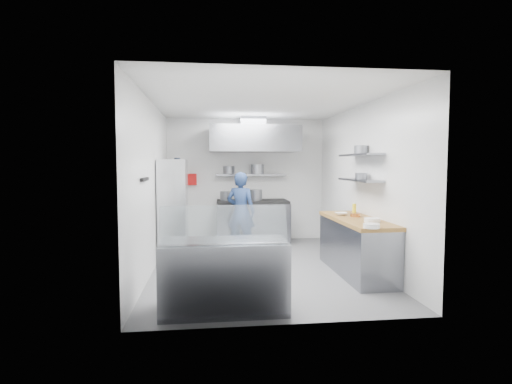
{
  "coord_description": "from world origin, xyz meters",
  "views": [
    {
      "loc": [
        -0.87,
        -6.71,
        1.77
      ],
      "look_at": [
        0.0,
        0.6,
        1.25
      ],
      "focal_mm": 28.0,
      "sensor_mm": 36.0,
      "label": 1
    }
  ],
  "objects": [
    {
      "name": "plate_stack_a",
      "position": [
        1.32,
        -1.58,
        0.93
      ],
      "size": [
        0.22,
        0.22,
        0.06
      ],
      "primitive_type": "cylinder",
      "color": "white",
      "rests_on": "prep_counter_top"
    },
    {
      "name": "over_range_shelf",
      "position": [
        0.1,
        2.34,
        1.52
      ],
      "size": [
        1.6,
        0.3,
        0.04
      ],
      "primitive_type": "cube",
      "color": "gray",
      "rests_on": "wall_back"
    },
    {
      "name": "wall_back",
      "position": [
        0.0,
        2.5,
        1.4
      ],
      "size": [
        3.6,
        2.8,
        0.02
      ],
      "primitive_type": "cube",
      "rotation": [
        1.57,
        0.0,
        0.0
      ],
      "color": "white",
      "rests_on": "floor"
    },
    {
      "name": "copper_pan",
      "position": [
        1.53,
        -0.42,
        0.93
      ],
      "size": [
        0.16,
        0.16,
        0.06
      ],
      "primitive_type": "cylinder",
      "color": "#C57537",
      "rests_on": "prep_counter_top"
    },
    {
      "name": "red_firebox",
      "position": [
        -1.25,
        2.44,
        1.42
      ],
      "size": [
        0.22,
        0.1,
        0.26
      ],
      "primitive_type": "cube",
      "color": "red",
      "rests_on": "wall_back"
    },
    {
      "name": "extractor_hood",
      "position": [
        0.1,
        1.93,
        2.3
      ],
      "size": [
        1.9,
        1.15,
        0.55
      ],
      "primitive_type": "cube",
      "color": "gray",
      "rests_on": "wall_back"
    },
    {
      "name": "prep_counter_base",
      "position": [
        1.48,
        -0.6,
        0.42
      ],
      "size": [
        0.62,
        2.0,
        0.84
      ],
      "primitive_type": "cube",
      "color": "gray",
      "rests_on": "floor"
    },
    {
      "name": "shelf_pot_b",
      "position": [
        0.23,
        2.23,
        1.65
      ],
      "size": [
        0.29,
        0.29,
        0.22
      ],
      "primitive_type": "cylinder",
      "color": "slate",
      "rests_on": "over_range_shelf"
    },
    {
      "name": "shelf_pot_d",
      "position": [
        1.69,
        -0.21,
        2.01
      ],
      "size": [
        0.23,
        0.23,
        0.14
      ],
      "primitive_type": "cylinder",
      "color": "slate",
      "rests_on": "wall_shelf_upper"
    },
    {
      "name": "mixing_bowl",
      "position": [
        1.35,
        -0.23,
        0.93
      ],
      "size": [
        0.21,
        0.21,
        0.05
      ],
      "primitive_type": "imported",
      "rotation": [
        0.0,
        0.0,
        -0.01
      ],
      "color": "white",
      "rests_on": "prep_counter_top"
    },
    {
      "name": "wall_right",
      "position": [
        1.8,
        0.0,
        1.4
      ],
      "size": [
        2.8,
        5.0,
        0.02
      ],
      "primitive_type": "cube",
      "rotation": [
        1.57,
        0.0,
        -1.57
      ],
      "color": "white",
      "rests_on": "floor"
    },
    {
      "name": "shelf_pot_c",
      "position": [
        1.66,
        -0.31,
        1.57
      ],
      "size": [
        0.2,
        0.2,
        0.1
      ],
      "primitive_type": "cylinder",
      "color": "slate",
      "rests_on": "wall_shelf_lower"
    },
    {
      "name": "shelf_pot_a",
      "position": [
        -0.4,
        2.53,
        1.63
      ],
      "size": [
        0.27,
        0.27,
        0.18
      ],
      "primitive_type": "cylinder",
      "color": "slate",
      "rests_on": "over_range_shelf"
    },
    {
      "name": "stock_pot_mid",
      "position": [
        0.16,
        2.06,
        1.08
      ],
      "size": [
        0.31,
        0.31,
        0.24
      ],
      "primitive_type": "cylinder",
      "color": "slate",
      "rests_on": "cooktop"
    },
    {
      "name": "display_glass",
      "position": [
        -0.7,
        -2.12,
        1.07
      ],
      "size": [
        1.47,
        0.19,
        0.42
      ],
      "primitive_type": "cube",
      "rotation": [
        -0.38,
        0.0,
        0.0
      ],
      "color": "silver",
      "rests_on": "display_case"
    },
    {
      "name": "hood_duct",
      "position": [
        0.1,
        2.15,
        2.68
      ],
      "size": [
        0.55,
        0.55,
        0.24
      ],
      "primitive_type": "cube",
      "color": "slate",
      "rests_on": "extractor_hood"
    },
    {
      "name": "rack_jar",
      "position": [
        -1.48,
        1.24,
        1.8
      ],
      "size": [
        0.12,
        0.12,
        0.18
      ],
      "primitive_type": "cylinder",
      "color": "black",
      "rests_on": "wire_rack"
    },
    {
      "name": "wall_shelf_upper",
      "position": [
        1.64,
        -0.3,
        1.92
      ],
      "size": [
        0.3,
        1.3,
        0.04
      ],
      "primitive_type": "cube",
      "color": "gray",
      "rests_on": "wall_right"
    },
    {
      "name": "wall_left",
      "position": [
        -1.8,
        0.0,
        1.4
      ],
      "size": [
        2.8,
        5.0,
        0.02
      ],
      "primitive_type": "cube",
      "rotation": [
        1.57,
        0.0,
        1.57
      ],
      "color": "white",
      "rests_on": "floor"
    },
    {
      "name": "rack_bin_a",
      "position": [
        -1.53,
        0.96,
        0.8
      ],
      "size": [
        0.14,
        0.18,
        0.16
      ],
      "primitive_type": "cube",
      "color": "white",
      "rests_on": "wire_rack"
    },
    {
      "name": "rack_bin_b",
      "position": [
        -1.53,
        1.29,
        1.3
      ],
      "size": [
        0.15,
        0.19,
        0.17
      ],
      "primitive_type": "cube",
      "color": "yellow",
      "rests_on": "wire_rack"
    },
    {
      "name": "cooktop",
      "position": [
        0.1,
        2.1,
        0.93
      ],
      "size": [
        1.57,
        0.78,
        0.06
      ],
      "primitive_type": "cube",
      "color": "black",
      "rests_on": "gas_range"
    },
    {
      "name": "plate_stack_b",
      "position": [
        1.56,
        -1.04,
        0.93
      ],
      "size": [
        0.24,
        0.24,
        0.06
      ],
      "primitive_type": "cylinder",
      "color": "white",
      "rests_on": "prep_counter_top"
    },
    {
      "name": "wire_rack",
      "position": [
        -1.53,
        0.84,
        0.93
      ],
      "size": [
        0.5,
        0.9,
        1.85
      ],
      "primitive_type": "cube",
      "color": "silver",
      "rests_on": "floor"
    },
    {
      "name": "knife_strip",
      "position": [
        -1.78,
        -0.9,
        1.55
      ],
      "size": [
        0.04,
        0.55,
        0.05
      ],
      "primitive_type": "cube",
      "color": "black",
      "rests_on": "wall_left"
    },
    {
      "name": "squeeze_bottle",
      "position": [
        1.64,
        -0.09,
        0.99
      ],
      "size": [
        0.07,
        0.07,
        0.18
      ],
      "primitive_type": "cylinder",
      "color": "yellow",
      "rests_on": "prep_counter_top"
    },
    {
      "name": "wall_shelf_lower",
      "position": [
        1.64,
        -0.3,
        1.5
      ],
      "size": [
        0.3,
        1.3,
        0.04
      ],
      "primitive_type": "cube",
      "color": "gray",
      "rests_on": "wall_right"
    },
    {
      "name": "gas_range",
      "position": [
        0.1,
        2.1,
        0.45
      ],
      "size": [
        1.6,
        0.8,
        0.9
      ],
      "primitive_type": "cube",
      "color": "gray",
      "rests_on": "floor"
    },
    {
      "name": "floor",
      "position": [
        0.0,
        0.0,
        0.0
      ],
      "size": [
        5.0,
        5.0,
        0.0
      ],
      "primitive_type": "plane",
      "color": "#535356",
      "rests_on": "ground"
    },
    {
      "name": "prep_counter_top",
      "position": [
        1.48,
        -0.6,
        0.87
      ],
      "size": [
        0.65,
        2.04,
        0.06
      ],
      "primitive_type": "cube",
      "color": "brown",
      "rests_on": "prep_counter_base"
    },
    {
      "name": "wall_front",
      "position": [
        0.0,
        -2.5,
        1.4
      ],
      "size": [
        3.6,
        2.8,
        0.02
      ],
      "primitive_type": "cube",
      "rotation": [
        -1.57,
        0.0,
        0.0
      ],
      "color": "white",
      "rests_on": "floor"
    },
    {
      "name": "stock_pot_left",
      "position": [
        -0.49,
        2.13,
        1.06
      ],
      "size": [
        0.27,
        0.27,
        0.2
      ],
      "primitive_type": "cylinder",
      "color": "slate",
      "rests_on": "cooktop"
    },
    {
      "name": "display_case",
      "position": [
        -0.7,
        -2.0,
        0.42
      ],
      "size": [
        1.5,
        0.7,
        0.85
      ],
      "primitive_type": "cube",
      "color": "gray",
      "rests_on": "floor"
    },
    {
      "name": "chef",
      "position": [
        -0.23,
        1.28,
        0.81
      ],
      "size": [
        0.69,
        0.59,
        1.61
      ],
      "primitive_type": "imported",
      "rotation": [
        0.0,
        0.0,
        2.74
      ],
      "color": "navy",
      "rests_on": "floor"
    },
    {
      "name": "ceiling",
      "position": [
        0.0,
        0.0,
        2.8
      ],
      "size": [
        5.0,
        5.0,
        0.0
      ],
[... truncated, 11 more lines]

